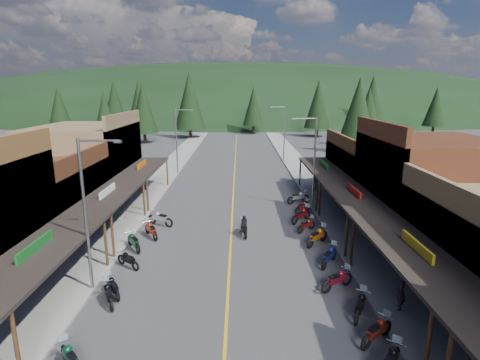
{
  "coord_description": "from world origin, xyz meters",
  "views": [
    {
      "loc": [
        0.58,
        -23.73,
        10.25
      ],
      "look_at": [
        0.66,
        6.26,
        3.0
      ],
      "focal_mm": 28.0,
      "sensor_mm": 36.0,
      "label": 1
    }
  ],
  "objects_px": {
    "bike_east_6": "(329,255)",
    "pedestrian_east_b": "(315,182)",
    "rider_on_bike": "(244,227)",
    "bike_east_10": "(303,206)",
    "shop_east_2": "(426,188)",
    "streetlight_0": "(88,209)",
    "pine_10": "(143,108)",
    "pine_0": "(59,107)",
    "bike_east_5": "(337,279)",
    "bike_west_6": "(128,259)",
    "shop_east_3": "(376,172)",
    "bike_east_9": "(301,214)",
    "pine_4": "(318,104)",
    "bike_west_9": "(160,218)",
    "pine_11": "(358,109)",
    "shop_west_3": "(88,162)",
    "bike_west_4": "(108,293)",
    "bike_west_3": "(70,358)",
    "pine_5": "(372,99)",
    "bike_east_11": "(298,197)",
    "pine_3": "(253,106)",
    "streetlight_3": "(283,131)",
    "pine_9": "(368,112)",
    "pedestrian_east_a": "(401,292)",
    "shop_west_2": "(37,202)",
    "streetlight_1": "(178,138)",
    "pine_7": "(114,102)",
    "bike_west_7": "(134,241)",
    "bike_east_7": "(317,235)",
    "pine_2": "(190,101)",
    "bike_east_8": "(307,224)",
    "pine_1": "(139,102)",
    "bike_east_3": "(377,330)",
    "bike_west_8": "(151,229)",
    "bike_west_5": "(113,286)",
    "pine_6": "(436,107)"
  },
  "relations": [
    {
      "from": "bike_west_3",
      "to": "bike_west_6",
      "type": "distance_m",
      "value": 8.38
    },
    {
      "from": "streetlight_0",
      "to": "bike_west_6",
      "type": "bearing_deg",
      "value": 69.48
    },
    {
      "from": "bike_west_7",
      "to": "bike_east_3",
      "type": "relative_size",
      "value": 1.05
    },
    {
      "from": "pine_4",
      "to": "bike_west_3",
      "type": "bearing_deg",
      "value": -108.26
    },
    {
      "from": "shop_east_2",
      "to": "bike_east_5",
      "type": "xyz_separation_m",
      "value": [
        -8.05,
        -7.61,
        -2.9
      ]
    },
    {
      "from": "pine_11",
      "to": "shop_west_3",
      "type": "bearing_deg",
      "value": -141.68
    },
    {
      "from": "pine_0",
      "to": "pine_5",
      "type": "relative_size",
      "value": 0.79
    },
    {
      "from": "pine_1",
      "to": "pine_5",
      "type": "height_order",
      "value": "pine_5"
    },
    {
      "from": "rider_on_bike",
      "to": "bike_east_10",
      "type": "bearing_deg",
      "value": 38.3
    },
    {
      "from": "bike_east_6",
      "to": "pedestrian_east_b",
      "type": "xyz_separation_m",
      "value": [
        2.47,
        16.69,
        0.36
      ]
    },
    {
      "from": "pine_0",
      "to": "bike_east_3",
      "type": "height_order",
      "value": "pine_0"
    },
    {
      "from": "bike_east_9",
      "to": "rider_on_bike",
      "type": "bearing_deg",
      "value": -103.47
    },
    {
      "from": "streetlight_1",
      "to": "bike_west_9",
      "type": "height_order",
      "value": "streetlight_1"
    },
    {
      "from": "streetlight_1",
      "to": "pine_6",
      "type": "height_order",
      "value": "pine_6"
    },
    {
      "from": "shop_east_3",
      "to": "bike_east_6",
      "type": "height_order",
      "value": "shop_east_3"
    },
    {
      "from": "pine_5",
      "to": "bike_east_11",
      "type": "distance_m",
      "value": 68.92
    },
    {
      "from": "shop_east_2",
      "to": "bike_west_6",
      "type": "relative_size",
      "value": 5.7
    },
    {
      "from": "streetlight_3",
      "to": "pine_9",
      "type": "bearing_deg",
      "value": 41.34
    },
    {
      "from": "shop_west_2",
      "to": "pedestrian_east_b",
      "type": "relative_size",
      "value": 6.44
    },
    {
      "from": "pine_7",
      "to": "rider_on_bike",
      "type": "xyz_separation_m",
      "value": [
        32.94,
        -74.38,
        -6.61
      ]
    },
    {
      "from": "pine_2",
      "to": "bike_east_8",
      "type": "relative_size",
      "value": 7.14
    },
    {
      "from": "pine_11",
      "to": "bike_west_4",
      "type": "xyz_separation_m",
      "value": [
        -25.81,
        -45.28,
        -6.61
      ]
    },
    {
      "from": "pine_9",
      "to": "pine_10",
      "type": "xyz_separation_m",
      "value": [
        -42.0,
        5.0,
        0.4
      ]
    },
    {
      "from": "pedestrian_east_a",
      "to": "pedestrian_east_b",
      "type": "relative_size",
      "value": 1.05
    },
    {
      "from": "shop_east_2",
      "to": "bike_west_4",
      "type": "height_order",
      "value": "shop_east_2"
    },
    {
      "from": "streetlight_3",
      "to": "pine_7",
      "type": "distance_m",
      "value": 60.34
    },
    {
      "from": "pine_10",
      "to": "pine_0",
      "type": "bearing_deg",
      "value": 151.39
    },
    {
      "from": "shop_east_3",
      "to": "bike_east_7",
      "type": "relative_size",
      "value": 4.67
    },
    {
      "from": "shop_east_2",
      "to": "streetlight_0",
      "type": "relative_size",
      "value": 1.36
    },
    {
      "from": "pine_11",
      "to": "streetlight_0",
      "type": "bearing_deg",
      "value": -121.49
    },
    {
      "from": "bike_east_7",
      "to": "pedestrian_east_a",
      "type": "xyz_separation_m",
      "value": [
        2.31,
        -7.88,
        0.37
      ]
    },
    {
      "from": "pine_4",
      "to": "bike_west_9",
      "type": "bearing_deg",
      "value": -112.64
    },
    {
      "from": "bike_east_5",
      "to": "bike_east_10",
      "type": "distance_m",
      "value": 12.81
    },
    {
      "from": "pine_5",
      "to": "bike_east_9",
      "type": "bearing_deg",
      "value": -112.85
    },
    {
      "from": "bike_east_10",
      "to": "pine_11",
      "type": "bearing_deg",
      "value": 112.88
    },
    {
      "from": "pine_3",
      "to": "pedestrian_east_b",
      "type": "distance_m",
      "value": 52.89
    },
    {
      "from": "shop_east_3",
      "to": "bike_west_4",
      "type": "distance_m",
      "value": 27.05
    },
    {
      "from": "pine_0",
      "to": "pine_10",
      "type": "xyz_separation_m",
      "value": [
        22.0,
        -12.0,
        0.3
      ]
    },
    {
      "from": "bike_west_5",
      "to": "bike_east_8",
      "type": "relative_size",
      "value": 0.98
    },
    {
      "from": "streetlight_0",
      "to": "pine_0",
      "type": "bearing_deg",
      "value": 115.92
    },
    {
      "from": "pine_11",
      "to": "pedestrian_east_b",
      "type": "relative_size",
      "value": 7.33
    },
    {
      "from": "shop_east_3",
      "to": "pedestrian_east_b",
      "type": "bearing_deg",
      "value": 156.76
    },
    {
      "from": "pine_9",
      "to": "bike_west_8",
      "type": "xyz_separation_m",
      "value": [
        -29.67,
        -43.75,
        -5.76
      ]
    },
    {
      "from": "pedestrian_east_a",
      "to": "pine_9",
      "type": "bearing_deg",
      "value": -176.11
    },
    {
      "from": "shop_west_2",
      "to": "streetlight_1",
      "type": "distance_m",
      "value": 21.5
    },
    {
      "from": "streetlight_3",
      "to": "bike_west_9",
      "type": "bearing_deg",
      "value": -115.29
    },
    {
      "from": "bike_west_7",
      "to": "bike_east_6",
      "type": "bearing_deg",
      "value": -44.17
    },
    {
      "from": "bike_west_6",
      "to": "rider_on_bike",
      "type": "height_order",
      "value": "rider_on_bike"
    },
    {
      "from": "shop_west_2",
      "to": "bike_west_6",
      "type": "distance_m",
      "value": 9.51
    },
    {
      "from": "bike_east_5",
      "to": "bike_west_6",
      "type": "bearing_deg",
      "value": -134.36
    }
  ]
}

